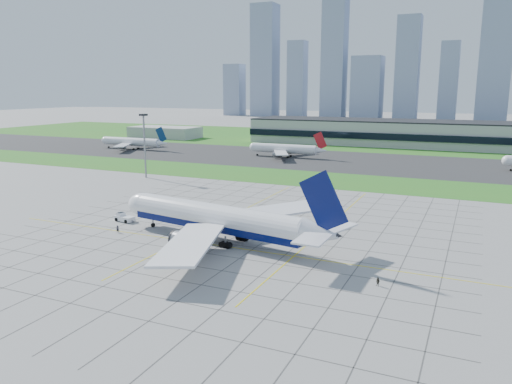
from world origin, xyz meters
TOP-DOWN VIEW (x-y plane):
  - ground at (0.00, 0.00)m, footprint 1400.00×1400.00m
  - grass_median at (0.00, 90.00)m, footprint 700.00×35.00m
  - asphalt_taxiway at (0.00, 145.00)m, footprint 700.00×75.00m
  - grass_far at (0.00, 255.00)m, footprint 700.00×145.00m
  - apron_markings at (0.43, 11.09)m, footprint 120.00×130.00m
  - terminal at (40.00, 229.87)m, footprint 260.00×43.00m
  - service_block at (-160.00, 210.00)m, footprint 50.00×25.00m
  - light_mast at (-70.00, 65.00)m, footprint 2.50×2.50m
  - city_skyline at (-8.71, 520.00)m, footprint 523.00×32.40m
  - airliner at (-2.22, 1.26)m, footprint 61.23×61.56m
  - pushback_tug at (-33.97, 6.36)m, footprint 8.27×3.60m
  - crew_near at (-28.29, -3.10)m, footprint 0.79×0.81m
  - crew_far at (37.63, -11.26)m, footprint 1.01×0.93m
  - distant_jet_0 at (-136.46, 141.51)m, footprint 44.57×42.66m
  - distant_jet_1 at (-40.66, 146.00)m, footprint 40.66×42.66m

SIDE VIEW (x-z plane):
  - ground at x=0.00m, z-range 0.00..0.00m
  - apron_markings at x=0.43m, z-range 0.00..0.03m
  - grass_median at x=0.00m, z-range 0.00..0.04m
  - grass_far at x=0.00m, z-range 0.00..0.04m
  - asphalt_taxiway at x=0.00m, z-range 0.01..0.05m
  - crew_far at x=37.63m, z-range 0.00..1.66m
  - crew_near at x=-28.29m, z-range 0.00..1.88m
  - pushback_tug at x=-33.97m, z-range -0.13..2.14m
  - service_block at x=-160.00m, z-range 0.00..8.00m
  - distant_jet_1 at x=-40.66m, z-range -2.55..11.52m
  - distant_jet_0 at x=-136.46m, z-range -2.55..11.53m
  - airliner at x=-2.22m, z-range -4.39..14.99m
  - terminal at x=40.00m, z-range -0.01..15.79m
  - light_mast at x=-70.00m, z-range 3.38..28.98m
  - city_skyline at x=-8.71m, z-range -20.91..139.09m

